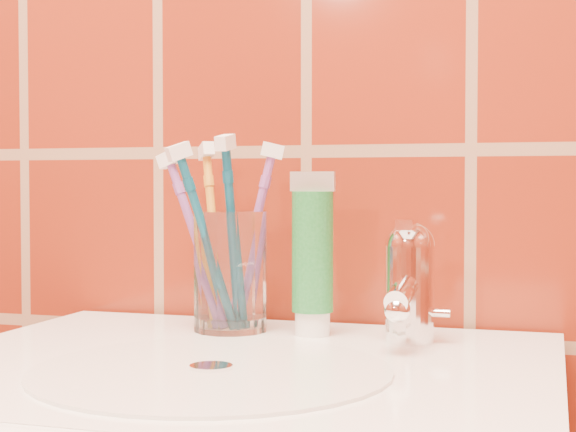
% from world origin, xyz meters
% --- Properties ---
extents(glass_tumbler, '(0.09, 0.09, 0.13)m').
position_xyz_m(glass_tumbler, '(-0.06, 1.11, 0.91)').
color(glass_tumbler, white).
rests_on(glass_tumbler, pedestal_sink).
extents(toothpaste_tube, '(0.05, 0.04, 0.17)m').
position_xyz_m(toothpaste_tube, '(0.03, 1.10, 0.93)').
color(toothpaste_tube, white).
rests_on(toothpaste_tube, pedestal_sink).
extents(faucet, '(0.05, 0.11, 0.12)m').
position_xyz_m(faucet, '(0.14, 1.09, 0.91)').
color(faucet, white).
rests_on(faucet, pedestal_sink).
extents(toothbrush_0, '(0.12, 0.11, 0.20)m').
position_xyz_m(toothbrush_0, '(-0.09, 1.10, 0.94)').
color(toothbrush_0, '#78428D').
rests_on(toothbrush_0, glass_tumbler).
extents(toothbrush_1, '(0.10, 0.09, 0.21)m').
position_xyz_m(toothbrush_1, '(-0.04, 1.12, 0.95)').
color(toothbrush_1, '#8E4A9F').
rests_on(toothbrush_1, glass_tumbler).
extents(toothbrush_2, '(0.14, 0.14, 0.21)m').
position_xyz_m(toothbrush_2, '(-0.07, 1.08, 0.95)').
color(toothbrush_2, navy).
rests_on(toothbrush_2, glass_tumbler).
extents(toothbrush_3, '(0.04, 0.09, 0.22)m').
position_xyz_m(toothbrush_3, '(-0.05, 1.09, 0.95)').
color(toothbrush_3, navy).
rests_on(toothbrush_3, glass_tumbler).
extents(toothbrush_4, '(0.12, 0.14, 0.22)m').
position_xyz_m(toothbrush_4, '(-0.08, 1.12, 0.95)').
color(toothbrush_4, orange).
rests_on(toothbrush_4, glass_tumbler).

